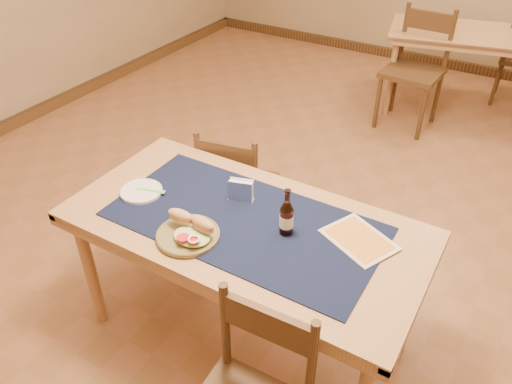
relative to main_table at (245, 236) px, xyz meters
The scene contains 13 objects.
room 1.08m from the main_table, 90.00° to the left, with size 6.04×7.04×2.84m.
main_table is the anchor object (origin of this frame).
placemat 0.09m from the main_table, ahead, with size 1.20×0.60×0.01m, color #0E1533.
baseboard 1.01m from the main_table, 90.00° to the left, with size 6.00×7.00×0.10m.
back_table 3.25m from the main_table, 83.77° to the left, with size 1.56×1.02×0.75m.
chair_main_far 0.75m from the main_table, 126.15° to the left, with size 0.46×0.46×0.84m.
chair_back_near 2.75m from the main_table, 90.01° to the left, with size 0.48×0.48×1.00m.
sandwich_plate 0.28m from the main_table, 123.53° to the right, with size 0.27×0.27×0.10m.
side_plate 0.55m from the main_table, behind, with size 0.20×0.20×0.02m.
fork 0.49m from the main_table, behind, with size 0.14×0.06×0.00m.
beer_bottle 0.26m from the main_table, ahead, with size 0.06×0.06×0.22m.
napkin_holder 0.21m from the main_table, 127.71° to the left, with size 0.13×0.08×0.11m.
menu_card 0.51m from the main_table, 16.11° to the left, with size 0.35×0.31×0.01m.
Camera 1 is at (0.92, -2.24, 2.14)m, focal length 35.00 mm.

